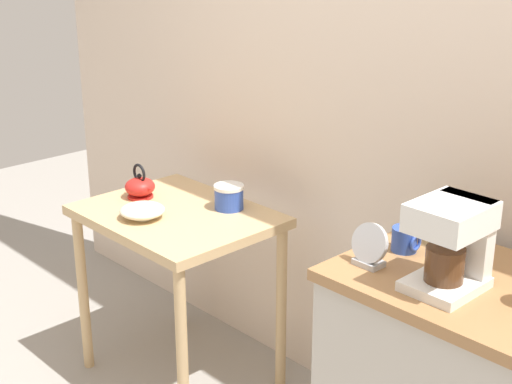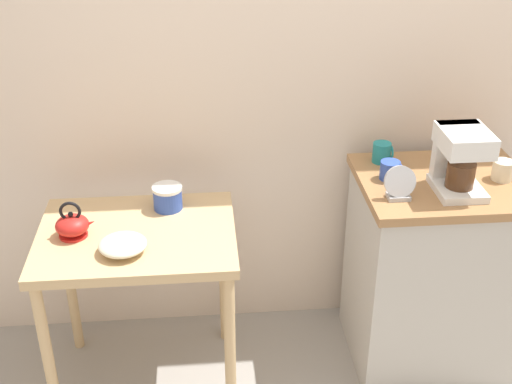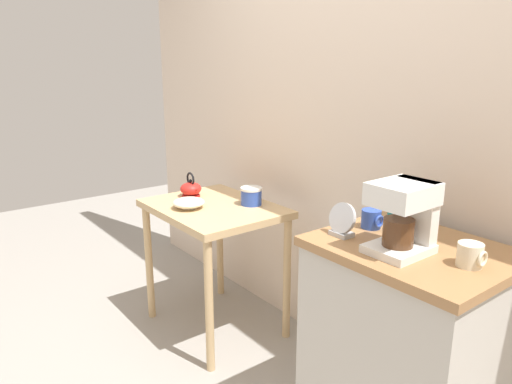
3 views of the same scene
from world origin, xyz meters
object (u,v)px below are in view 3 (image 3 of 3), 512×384
at_px(bowl_stoneware, 189,203).
at_px(coffee_maker, 405,214).
at_px(mug_small_cream, 470,255).
at_px(mug_blue, 372,219).
at_px(table_clock, 342,222).
at_px(teakettle, 191,189).
at_px(mug_dark_teal, 397,211).
at_px(canister_enamel, 251,196).

height_order(bowl_stoneware, coffee_maker, coffee_maker).
height_order(bowl_stoneware, mug_small_cream, mug_small_cream).
distance_m(mug_blue, table_clock, 0.17).
distance_m(coffee_maker, mug_small_cream, 0.25).
relative_size(mug_small_cream, table_clock, 0.68).
height_order(teakettle, table_clock, table_clock).
bearing_deg(teakettle, mug_dark_teal, 12.67).
bearing_deg(mug_dark_teal, mug_small_cream, -24.77).
bearing_deg(mug_blue, table_clock, -93.77).
distance_m(canister_enamel, coffee_maker, 1.17).
relative_size(mug_dark_teal, mug_blue, 0.99).
bearing_deg(table_clock, mug_dark_teal, 86.81).
height_order(mug_dark_teal, table_clock, table_clock).
height_order(teakettle, mug_blue, mug_blue).
xyz_separation_m(bowl_stoneware, table_clock, (1.05, 0.09, 0.15)).
xyz_separation_m(canister_enamel, mug_small_cream, (1.36, -0.11, 0.12)).
distance_m(coffee_maker, table_clock, 0.26).
bearing_deg(bowl_stoneware, table_clock, 4.80).
height_order(mug_dark_teal, mug_small_cream, mug_dark_teal).
relative_size(canister_enamel, mug_blue, 1.40).
distance_m(coffee_maker, mug_dark_teal, 0.37).
xyz_separation_m(teakettle, coffee_maker, (1.49, 0.01, 0.22)).
bearing_deg(teakettle, mug_blue, 5.59).
height_order(coffee_maker, mug_small_cream, coffee_maker).
xyz_separation_m(coffee_maker, table_clock, (-0.24, -0.06, -0.08)).
bearing_deg(canister_enamel, mug_small_cream, -4.51).
xyz_separation_m(bowl_stoneware, canister_enamel, (0.16, 0.32, 0.02)).
bearing_deg(teakettle, canister_enamel, 27.62).
xyz_separation_m(mug_dark_teal, mug_small_cream, (0.45, -0.21, -0.00)).
bearing_deg(coffee_maker, table_clock, -167.26).
bearing_deg(mug_dark_teal, table_clock, -93.19).
height_order(canister_enamel, table_clock, table_clock).
height_order(coffee_maker, table_clock, coffee_maker).
distance_m(mug_small_cream, mug_blue, 0.46).
xyz_separation_m(mug_small_cream, table_clock, (-0.46, -0.12, 0.02)).
height_order(coffee_maker, mug_dark_teal, coffee_maker).
relative_size(canister_enamel, mug_dark_teal, 1.41).
xyz_separation_m(bowl_stoneware, coffee_maker, (1.30, 0.14, 0.24)).
height_order(canister_enamel, coffee_maker, coffee_maker).
relative_size(teakettle, mug_small_cream, 1.71).
distance_m(teakettle, mug_blue, 1.27).
height_order(teakettle, coffee_maker, coffee_maker).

